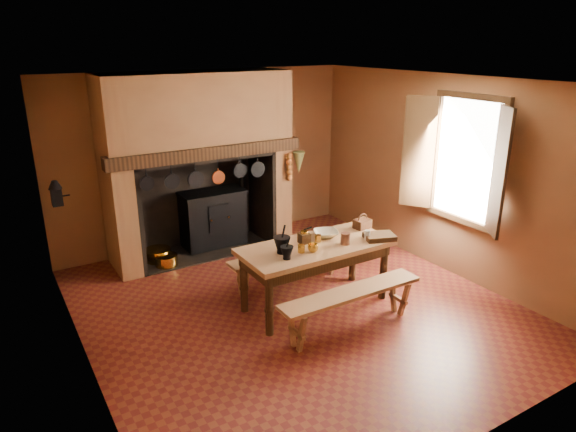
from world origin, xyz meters
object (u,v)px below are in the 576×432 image
object	(u,v)px
bench_front	(351,301)
wicker_basket	(362,223)
coffee_grinder	(304,237)
iron_range	(214,218)
work_table	(316,254)
mixing_bowl	(326,234)

from	to	relation	value
bench_front	wicker_basket	world-z (taller)	wicker_basket
bench_front	coffee_grinder	xyz separation A→B (m)	(-0.10, 0.85, 0.52)
coffee_grinder	wicker_basket	size ratio (longest dim) A/B	0.85
iron_range	work_table	size ratio (longest dim) A/B	0.83
work_table	coffee_grinder	xyz separation A→B (m)	(-0.10, 0.12, 0.21)
mixing_bowl	bench_front	bearing A→B (deg)	-106.36
mixing_bowl	coffee_grinder	bearing A→B (deg)	-173.68
work_table	mixing_bowl	bearing A→B (deg)	31.37
work_table	bench_front	xyz separation A→B (m)	(-0.00, -0.73, -0.31)
coffee_grinder	mixing_bowl	distance (m)	0.36
coffee_grinder	iron_range	bearing A→B (deg)	99.11
work_table	coffee_grinder	bearing A→B (deg)	128.84
mixing_bowl	wicker_basket	xyz separation A→B (m)	(0.60, -0.00, 0.03)
mixing_bowl	wicker_basket	bearing A→B (deg)	-0.24
work_table	coffee_grinder	size ratio (longest dim) A/B	9.59
mixing_bowl	work_table	bearing A→B (deg)	-148.63
iron_range	wicker_basket	xyz separation A→B (m)	(1.15, -2.37, 0.41)
iron_range	wicker_basket	bearing A→B (deg)	-64.06
bench_front	coffee_grinder	distance (m)	1.00
work_table	mixing_bowl	world-z (taller)	mixing_bowl
iron_range	mixing_bowl	xyz separation A→B (m)	(0.55, -2.36, 0.39)
bench_front	coffee_grinder	bearing A→B (deg)	96.46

